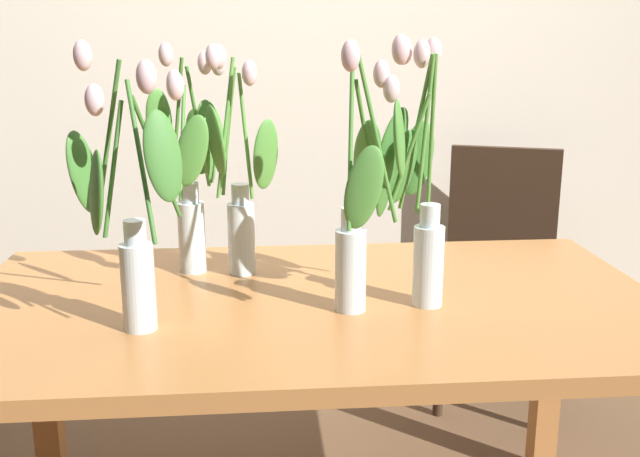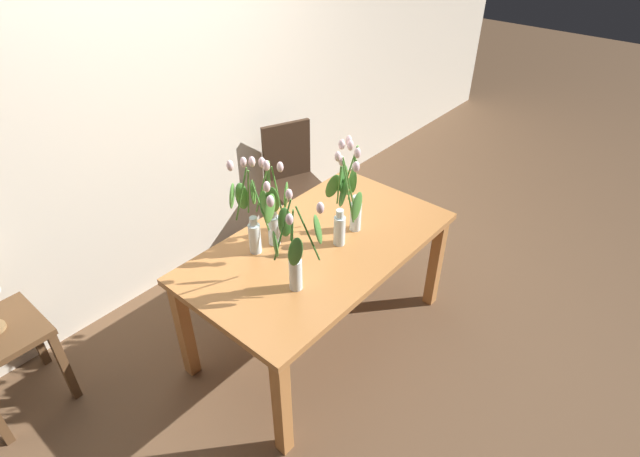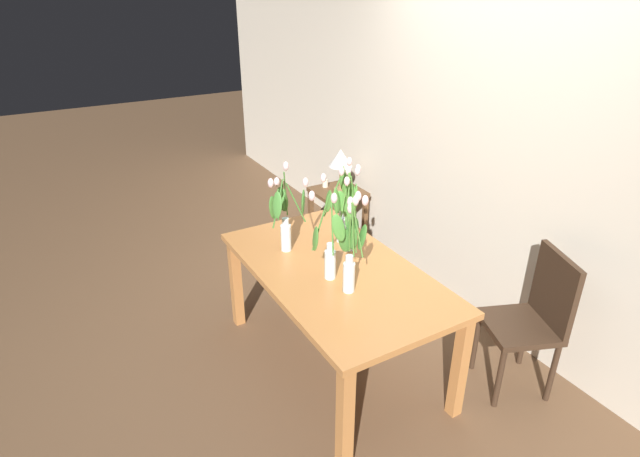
{
  "view_description": "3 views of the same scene",
  "coord_description": "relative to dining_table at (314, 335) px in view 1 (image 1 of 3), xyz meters",
  "views": [
    {
      "loc": [
        -0.12,
        -1.59,
        1.32
      ],
      "look_at": [
        0.01,
        -0.05,
        0.92
      ],
      "focal_mm": 41.3,
      "sensor_mm": 36.0,
      "label": 1
    },
    {
      "loc": [
        -1.76,
        -1.51,
        2.49
      ],
      "look_at": [
        -0.07,
        -0.06,
        0.92
      ],
      "focal_mm": 28.16,
      "sensor_mm": 36.0,
      "label": 2
    },
    {
      "loc": [
        2.3,
        -1.43,
        2.35
      ],
      "look_at": [
        -0.09,
        -0.06,
        0.99
      ],
      "focal_mm": 28.57,
      "sensor_mm": 36.0,
      "label": 3
    }
  ],
  "objects": [
    {
      "name": "tulip_vase_2",
      "position": [
        0.22,
        -0.03,
        0.32
      ],
      "size": [
        0.17,
        0.15,
        0.58
      ],
      "color": "silver",
      "rests_on": "dining_table"
    },
    {
      "name": "dining_chair",
      "position": [
        0.76,
        0.94,
        -0.12
      ],
      "size": [
        0.52,
        0.52,
        0.93
      ],
      "color": "#382619",
      "rests_on": "ground"
    },
    {
      "name": "tulip_vase_0",
      "position": [
        0.1,
        -0.09,
        0.31
      ],
      "size": [
        0.17,
        0.28,
        0.59
      ],
      "color": "silver",
      "rests_on": "dining_table"
    },
    {
      "name": "dining_table",
      "position": [
        0.0,
        0.0,
        0.0
      ],
      "size": [
        1.6,
        0.9,
        0.74
      ],
      "color": "#B7753D",
      "rests_on": "ground"
    },
    {
      "name": "tulip_vase_4",
      "position": [
        -0.18,
        0.2,
        0.33
      ],
      "size": [
        0.22,
        0.21,
        0.57
      ],
      "color": "silver",
      "rests_on": "dining_table"
    },
    {
      "name": "tulip_vase_3",
      "position": [
        -0.37,
        -0.15,
        0.32
      ],
      "size": [
        0.26,
        0.27,
        0.58
      ],
      "color": "silver",
      "rests_on": "dining_table"
    },
    {
      "name": "tulip_vase_1",
      "position": [
        -0.3,
        0.23,
        0.31
      ],
      "size": [
        0.19,
        0.28,
        0.57
      ],
      "color": "silver",
      "rests_on": "dining_table"
    },
    {
      "name": "room_wall_rear",
      "position": [
        0.0,
        1.28,
        0.7
      ],
      "size": [
        9.0,
        0.1,
        2.7
      ],
      "primitive_type": "cube",
      "color": "beige",
      "rests_on": "ground"
    }
  ]
}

